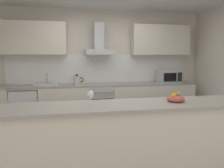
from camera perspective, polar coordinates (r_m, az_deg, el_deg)
The scene contains 14 objects.
ground at distance 3.70m, azimuth 0.98°, elevation -17.30°, with size 5.96×4.84×0.02m, color gray.
wall_back at distance 5.32m, azimuth -3.41°, elevation 4.79°, with size 5.96×0.12×2.60m, color silver.
backsplash_tile at distance 5.25m, azimuth -3.30°, elevation 4.00°, with size 4.22×0.02×0.66m, color white.
counter_back at distance 5.05m, azimuth -2.77°, elevation -5.06°, with size 4.37×0.60×0.90m.
counter_island at distance 2.77m, azimuth 5.56°, elevation -14.79°, with size 3.64×0.64×0.97m.
upper_cabinets at distance 5.10m, azimuth -3.11°, elevation 11.55°, with size 4.31×0.32×0.70m.
oven at distance 5.02m, azimuth -3.10°, elevation -5.02°, with size 0.60×0.62×0.80m.
refrigerator at distance 5.07m, azimuth -21.47°, elevation -5.81°, with size 0.58×0.60×0.85m.
microwave at distance 5.38m, azimuth 14.64°, elevation 1.93°, with size 0.50×0.38×0.30m.
sink at distance 4.93m, azimuth -16.64°, elevation -0.02°, with size 0.50×0.40×0.26m.
kettle at distance 4.86m, azimuth -9.11°, elevation 1.00°, with size 0.29×0.15×0.24m.
range_hood at distance 5.04m, azimuth -3.41°, elevation 10.20°, with size 0.62×0.45×0.72m.
wine_glass at distance 2.48m, azimuth -5.59°, elevation -2.92°, with size 0.08×0.08×0.18m.
fruit_bowl at distance 2.83m, azimuth 16.26°, elevation -3.57°, with size 0.22×0.22×0.12m.
Camera 1 is at (-0.70, -3.29, 1.52)m, focal length 35.10 mm.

